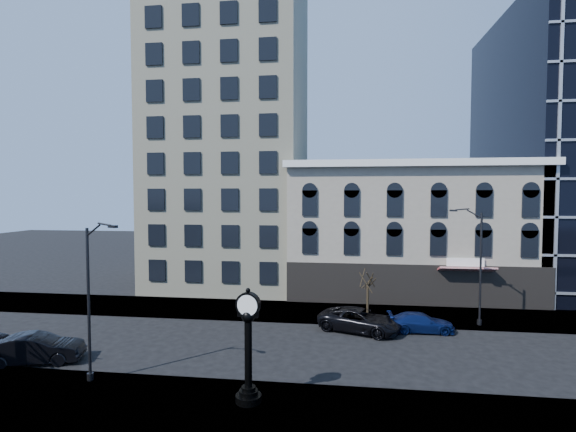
# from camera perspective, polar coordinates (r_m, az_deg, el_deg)

# --- Properties ---
(ground) EXTENTS (160.00, 160.00, 0.00)m
(ground) POSITION_cam_1_polar(r_m,az_deg,el_deg) (27.49, -5.46, -17.29)
(ground) COLOR black
(ground) RESTS_ON ground
(sidewalk_far) EXTENTS (160.00, 6.00, 0.12)m
(sidewalk_far) POSITION_cam_1_polar(r_m,az_deg,el_deg) (34.94, -2.47, -12.78)
(sidewalk_far) COLOR gray
(sidewalk_far) RESTS_ON ground
(sidewalk_near) EXTENTS (160.00, 6.00, 0.12)m
(sidewalk_near) POSITION_cam_1_polar(r_m,az_deg,el_deg) (20.39, -10.95, -24.61)
(sidewalk_near) COLOR gray
(sidewalk_near) RESTS_ON ground
(cream_tower) EXTENTS (15.90, 15.40, 42.50)m
(cream_tower) POSITION_cam_1_polar(r_m,az_deg,el_deg) (46.69, -7.82, 14.98)
(cream_tower) COLOR beige
(cream_tower) RESTS_ON ground
(victorian_row) EXTENTS (22.60, 11.19, 12.50)m
(victorian_row) POSITION_cam_1_polar(r_m,az_deg,el_deg) (41.67, 15.95, -2.06)
(victorian_row) COLOR gray
(victorian_row) RESTS_ON ground
(street_clock) EXTENTS (1.18, 1.18, 5.20)m
(street_clock) POSITION_cam_1_polar(r_m,az_deg,el_deg) (19.74, -5.45, -17.86)
(street_clock) COLOR black
(street_clock) RESTS_ON sidewalk_near
(street_lamp_near) EXTENTS (2.02, 0.95, 8.16)m
(street_lamp_near) POSITION_cam_1_polar(r_m,az_deg,el_deg) (22.65, -24.83, -5.46)
(street_lamp_near) COLOR black
(street_lamp_near) RESTS_ON sidewalk_near
(street_lamp_far) EXTENTS (2.21, 0.54, 8.57)m
(street_lamp_far) POSITION_cam_1_polar(r_m,az_deg,el_deg) (32.73, 23.84, -2.43)
(street_lamp_far) COLOR black
(street_lamp_far) RESTS_ON sidewalk_far
(bare_tree_far) EXTENTS (2.37, 2.37, 4.07)m
(bare_tree_far) POSITION_cam_1_polar(r_m,az_deg,el_deg) (33.14, 10.87, -8.13)
(bare_tree_far) COLOR #2F2617
(bare_tree_far) RESTS_ON sidewalk_far
(car_near_b) EXTENTS (5.28, 3.22, 1.64)m
(car_near_b) POSITION_cam_1_polar(r_m,az_deg,el_deg) (28.41, -31.25, -15.26)
(car_near_b) COLOR black
(car_near_b) RESTS_ON ground
(car_far_a) EXTENTS (6.24, 4.43, 1.58)m
(car_far_a) POSITION_cam_1_polar(r_m,az_deg,el_deg) (30.25, 9.77, -13.85)
(car_far_a) COLOR black
(car_far_a) RESTS_ON ground
(car_far_b) EXTENTS (4.55, 2.03, 1.30)m
(car_far_b) POSITION_cam_1_polar(r_m,az_deg,el_deg) (31.19, 17.71, -13.70)
(car_far_b) COLOR #0C194C
(car_far_b) RESTS_ON ground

